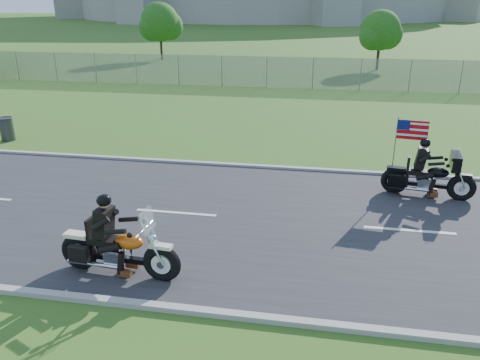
# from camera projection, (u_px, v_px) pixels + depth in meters

# --- Properties ---
(ground) EXTENTS (420.00, 420.00, 0.00)m
(ground) POSITION_uv_depth(u_px,v_px,m) (250.00, 220.00, 12.21)
(ground) COLOR #235019
(ground) RESTS_ON ground
(road) EXTENTS (120.00, 8.00, 0.04)m
(road) POSITION_uv_depth(u_px,v_px,m) (250.00, 219.00, 12.21)
(road) COLOR #28282B
(road) RESTS_ON ground
(curb_north) EXTENTS (120.00, 0.18, 0.12)m
(curb_north) POSITION_uv_depth(u_px,v_px,m) (268.00, 167.00, 15.92)
(curb_north) COLOR #9E9B93
(curb_north) RESTS_ON ground
(curb_south) EXTENTS (120.00, 0.18, 0.12)m
(curb_south) POSITION_uv_depth(u_px,v_px,m) (215.00, 313.00, 8.47)
(curb_south) COLOR #9E9B93
(curb_south) RESTS_ON ground
(fence) EXTENTS (60.00, 0.03, 2.00)m
(fence) POSITION_uv_depth(u_px,v_px,m) (222.00, 71.00, 31.06)
(fence) COLOR gray
(fence) RESTS_ON ground
(tree_fence_near) EXTENTS (3.52, 3.28, 4.75)m
(tree_fence_near) POSITION_uv_depth(u_px,v_px,m) (381.00, 32.00, 37.80)
(tree_fence_near) COLOR #382316
(tree_fence_near) RESTS_ON ground
(tree_fence_mid) EXTENTS (3.96, 3.69, 5.30)m
(tree_fence_mid) POSITION_uv_depth(u_px,v_px,m) (161.00, 24.00, 44.59)
(tree_fence_mid) COLOR #382316
(tree_fence_mid) RESTS_ON ground
(motorcycle_lead) EXTENTS (2.69, 0.76, 1.81)m
(motorcycle_lead) POSITION_uv_depth(u_px,v_px,m) (117.00, 250.00, 9.57)
(motorcycle_lead) COLOR black
(motorcycle_lead) RESTS_ON ground
(motorcycle_follow) EXTENTS (2.60, 0.97, 2.18)m
(motorcycle_follow) POSITION_uv_depth(u_px,v_px,m) (428.00, 178.00, 13.42)
(motorcycle_follow) COLOR black
(motorcycle_follow) RESTS_ON ground
(trash_can) EXTENTS (0.70, 0.70, 0.93)m
(trash_can) POSITION_uv_depth(u_px,v_px,m) (7.00, 129.00, 19.01)
(trash_can) COLOR #303034
(trash_can) RESTS_ON ground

